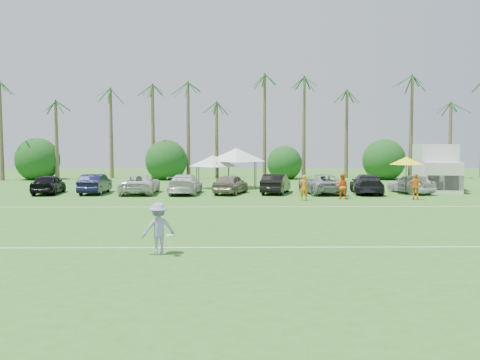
{
  "coord_description": "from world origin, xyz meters",
  "views": [
    {
      "loc": [
        0.78,
        -16.68,
        3.71
      ],
      "look_at": [
        1.14,
        13.45,
        1.6
      ],
      "focal_mm": 40.0,
      "sensor_mm": 36.0,
      "label": 1
    }
  ],
  "objects": [
    {
      "name": "parked_car_6",
      "position": [
        7.16,
        22.05,
        0.72
      ],
      "size": [
        3.07,
        5.47,
        1.44
      ],
      "primitive_type": "imported",
      "rotation": [
        0.0,
        0.0,
        3.28
      ],
      "color": "#9295A0",
      "rests_on": "ground"
    },
    {
      "name": "parked_car_5",
      "position": [
        3.86,
        22.15,
        0.72
      ],
      "size": [
        2.59,
        4.62,
        1.44
      ],
      "primitive_type": "imported",
      "rotation": [
        0.0,
        0.0,
        2.88
      ],
      "color": "black",
      "rests_on": "ground"
    },
    {
      "name": "parked_car_7",
      "position": [
        10.45,
        21.89,
        0.72
      ],
      "size": [
        2.52,
        5.15,
        1.44
      ],
      "primitive_type": "imported",
      "rotation": [
        0.0,
        0.0,
        3.04
      ],
      "color": "black",
      "rests_on": "ground"
    },
    {
      "name": "bush_tree_0",
      "position": [
        -19.0,
        39.0,
        1.8
      ],
      "size": [
        4.0,
        4.0,
        4.0
      ],
      "color": "brown",
      "rests_on": "ground"
    },
    {
      "name": "ground",
      "position": [
        0.0,
        0.0,
        0.0
      ],
      "size": [
        120.0,
        120.0,
        0.0
      ],
      "primitive_type": "plane",
      "color": "#326C20",
      "rests_on": "ground"
    },
    {
      "name": "parked_car_3",
      "position": [
        -2.72,
        21.86,
        0.72
      ],
      "size": [
        2.39,
        5.11,
        1.44
      ],
      "primitive_type": "imported",
      "rotation": [
        0.0,
        0.0,
        3.07
      ],
      "color": "silver",
      "rests_on": "ground"
    },
    {
      "name": "sideline_player_b",
      "position": [
        7.92,
        18.27,
        0.84
      ],
      "size": [
        0.97,
        0.85,
        1.68
      ],
      "primitive_type": "imported",
      "rotation": [
        0.0,
        0.0,
        2.84
      ],
      "color": "#E15A19",
      "rests_on": "ground"
    },
    {
      "name": "bush_tree_2",
      "position": [
        6.0,
        39.0,
        1.8
      ],
      "size": [
        4.0,
        4.0,
        4.0
      ],
      "color": "brown",
      "rests_on": "ground"
    },
    {
      "name": "palm_tree_9",
      "position": [
        18.0,
        38.0,
        8.35
      ],
      "size": [
        2.4,
        2.4,
        9.9
      ],
      "color": "brown",
      "rests_on": "ground"
    },
    {
      "name": "palm_tree_5",
      "position": [
        0.0,
        38.0,
        8.35
      ],
      "size": [
        2.4,
        2.4,
        9.9
      ],
      "color": "brown",
      "rests_on": "ground"
    },
    {
      "name": "palm_tree_1",
      "position": [
        -17.0,
        38.0,
        8.35
      ],
      "size": [
        2.4,
        2.4,
        9.9
      ],
      "color": "brown",
      "rests_on": "ground"
    },
    {
      "name": "palm_tree_3",
      "position": [
        -8.0,
        38.0,
        10.06
      ],
      "size": [
        2.4,
        2.4,
        11.9
      ],
      "color": "brown",
      "rests_on": "ground"
    },
    {
      "name": "parked_car_8",
      "position": [
        13.74,
        22.09,
        0.72
      ],
      "size": [
        2.81,
        4.54,
        1.44
      ],
      "primitive_type": "imported",
      "rotation": [
        0.0,
        0.0,
        3.42
      ],
      "color": "silver",
      "rests_on": "ground"
    },
    {
      "name": "parked_car_0",
      "position": [
        -12.6,
        21.93,
        0.72
      ],
      "size": [
        1.94,
        4.32,
        1.44
      ],
      "primitive_type": "imported",
      "rotation": [
        0.0,
        0.0,
        3.2
      ],
      "color": "black",
      "rests_on": "ground"
    },
    {
      "name": "palm_tree_0",
      "position": [
        -22.0,
        38.0,
        7.48
      ],
      "size": [
        2.4,
        2.4,
        8.9
      ],
      "color": "brown",
      "rests_on": "ground"
    },
    {
      "name": "canopy_tent_left",
      "position": [
        -0.87,
        26.43,
        2.69
      ],
      "size": [
        3.88,
        3.88,
        3.15
      ],
      "color": "black",
      "rests_on": "ground"
    },
    {
      "name": "palm_tree_7",
      "position": [
        8.0,
        38.0,
        10.06
      ],
      "size": [
        2.4,
        2.4,
        11.9
      ],
      "color": "brown",
      "rests_on": "ground"
    },
    {
      "name": "bush_tree_1",
      "position": [
        -6.0,
        39.0,
        1.8
      ],
      "size": [
        4.0,
        4.0,
        4.0
      ],
      "color": "brown",
      "rests_on": "ground"
    },
    {
      "name": "sideline_player_c",
      "position": [
        12.61,
        17.67,
        0.86
      ],
      "size": [
        1.09,
        0.74,
        1.72
      ],
      "primitive_type": "imported",
      "rotation": [
        0.0,
        0.0,
        2.79
      ],
      "color": "orange",
      "rests_on": "ground"
    },
    {
      "name": "sideline_player_a",
      "position": [
        5.29,
        17.47,
        0.83
      ],
      "size": [
        0.65,
        0.47,
        1.65
      ],
      "primitive_type": "imported",
      "rotation": [
        0.0,
        0.0,
        3.27
      ],
      "color": "orange",
      "rests_on": "ground"
    },
    {
      "name": "canopy_tent_right",
      "position": [
        1.0,
        26.84,
        3.28
      ],
      "size": [
        4.73,
        4.73,
        3.83
      ],
      "color": "black",
      "rests_on": "ground"
    },
    {
      "name": "frisbee_player",
      "position": [
        -1.71,
        0.9,
        0.86
      ],
      "size": [
        1.27,
        0.99,
        1.73
      ],
      "rotation": [
        0.0,
        0.0,
        3.5
      ],
      "color": "#958BC6",
      "rests_on": "ground"
    },
    {
      "name": "palm_tree_10",
      "position": [
        23.0,
        38.0,
        9.21
      ],
      "size": [
        2.4,
        2.4,
        10.9
      ],
      "color": "brown",
      "rests_on": "ground"
    },
    {
      "name": "bush_tree_3",
      "position": [
        16.0,
        39.0,
        1.8
      ],
      "size": [
        4.0,
        4.0,
        4.0
      ],
      "color": "brown",
      "rests_on": "ground"
    },
    {
      "name": "parked_car_1",
      "position": [
        -9.31,
        22.18,
        0.72
      ],
      "size": [
        1.54,
        4.38,
        1.44
      ],
      "primitive_type": "imported",
      "rotation": [
        0.0,
        0.0,
        3.14
      ],
      "color": "black",
      "rests_on": "ground"
    },
    {
      "name": "palm_tree_4",
      "position": [
        -4.0,
        38.0,
        7.48
      ],
      "size": [
        2.4,
        2.4,
        8.9
      ],
      "color": "brown",
      "rests_on": "ground"
    },
    {
      "name": "palm_tree_8",
      "position": [
        13.0,
        38.0,
        7.48
      ],
      "size": [
        2.4,
        2.4,
        8.9
      ],
      "color": "brown",
      "rests_on": "ground"
    },
    {
      "name": "parked_car_2",
      "position": [
        -6.02,
        22.06,
        0.72
      ],
      "size": [
        2.42,
        5.2,
        1.44
      ],
      "primitive_type": "imported",
      "rotation": [
        0.0,
        0.0,
        3.15
      ],
      "color": "silver",
      "rests_on": "ground"
    },
    {
      "name": "box_truck",
      "position": [
        16.69,
        24.96,
        1.92
      ],
      "size": [
        3.82,
        7.31,
        3.58
      ],
      "rotation": [
        0.0,
        0.0,
        -0.18
      ],
      "color": "silver",
      "rests_on": "ground"
    },
    {
      "name": "palm_tree_6",
      "position": [
        4.0,
        38.0,
        9.21
      ],
      "size": [
        2.4,
        2.4,
        10.9
      ],
      "color": "brown",
      "rests_on": "ground"
    },
    {
      "name": "parked_car_4",
      "position": [
        0.57,
        21.88,
        0.72
      ],
      "size": [
        2.9,
        4.55,
        1.44
      ],
      "primitive_type": "imported",
      "rotation": [
        0.0,
        0.0,
        2.84
      ],
      "color": "#796E5D",
      "rests_on": "ground"
    },
    {
      "name": "market_umbrella",
      "position": [
        13.11,
        21.24,
        2.43
      ],
      "size": [
        2.43,
        2.43,
        2.71
      ],
      "color": "black",
      "rests_on": "ground"
    },
    {
      "name": "palm_tree_2",
      "position": [
        -12.0,
        38.0,
        9.21
      ],
      "size": [
        2.4,
        2.4,
        10.9
      ],
      "color": "brown",
      "rests_on": "ground"
    },
    {
      "name": "field_lines",
      "position": [
        0.0,
        8.0,
        0.01
      ],
      "size": [
        80.0,
        12.1,
        0.01
      ],
      "color": "white",
      "rests_on": "ground"
    }
  ]
}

